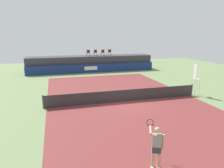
# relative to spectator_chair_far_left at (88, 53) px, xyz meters

# --- Properties ---
(ground_plane) EXTENTS (48.00, 48.00, 0.00)m
(ground_plane) POSITION_rel_spectator_chair_far_left_xyz_m (0.39, -12.06, -2.69)
(ground_plane) COLOR #6B7F51
(court_inner) EXTENTS (12.00, 22.00, 0.00)m
(court_inner) POSITION_rel_spectator_chair_far_left_xyz_m (0.39, -15.06, -2.69)
(court_inner) COLOR maroon
(court_inner) RESTS_ON ground
(sponsor_wall) EXTENTS (18.00, 0.22, 1.20)m
(sponsor_wall) POSITION_rel_spectator_chair_far_left_xyz_m (0.39, -1.57, -2.09)
(sponsor_wall) COLOR navy
(sponsor_wall) RESTS_ON ground
(spectator_platform) EXTENTS (18.00, 2.80, 2.20)m
(spectator_platform) POSITION_rel_spectator_chair_far_left_xyz_m (0.39, 0.24, -1.59)
(spectator_platform) COLOR #38383D
(spectator_platform) RESTS_ON ground
(spectator_chair_far_left) EXTENTS (0.45, 0.45, 0.89)m
(spectator_chair_far_left) POSITION_rel_spectator_chair_far_left_xyz_m (0.00, 0.00, 0.00)
(spectator_chair_far_left) COLOR #561919
(spectator_chair_far_left) RESTS_ON spectator_platform
(spectator_chair_left) EXTENTS (0.48, 0.48, 0.89)m
(spectator_chair_left) POSITION_rel_spectator_chair_far_left_xyz_m (1.08, 0.19, 0.00)
(spectator_chair_left) COLOR #561919
(spectator_chair_left) RESTS_ON spectator_platform
(spectator_chair_center) EXTENTS (0.46, 0.46, 0.89)m
(spectator_chair_center) POSITION_rel_spectator_chair_far_left_xyz_m (2.16, 0.02, 0.00)
(spectator_chair_center) COLOR #561919
(spectator_chair_center) RESTS_ON spectator_platform
(spectator_chair_right) EXTENTS (0.46, 0.46, 0.89)m
(spectator_chair_right) POSITION_rel_spectator_chair_far_left_xyz_m (3.29, 0.40, 0.00)
(spectator_chair_right) COLOR #561919
(spectator_chair_right) RESTS_ON spectator_platform
(umpire_chair) EXTENTS (0.51, 0.51, 2.76)m
(umpire_chair) POSITION_rel_spectator_chair_far_left_xyz_m (6.90, -15.05, -1.11)
(umpire_chair) COLOR white
(umpire_chair) RESTS_ON ground
(tennis_net) EXTENTS (12.40, 0.02, 0.95)m
(tennis_net) POSITION_rel_spectator_chair_far_left_xyz_m (0.39, -15.06, -2.22)
(tennis_net) COLOR #2D2D2D
(tennis_net) RESTS_ON ground
(net_post_near) EXTENTS (0.10, 0.10, 1.00)m
(net_post_near) POSITION_rel_spectator_chair_far_left_xyz_m (-5.81, -15.06, -2.19)
(net_post_near) COLOR #4C4C51
(net_post_near) RESTS_ON ground
(net_post_far) EXTENTS (0.10, 0.10, 1.00)m
(net_post_far) POSITION_rel_spectator_chair_far_left_xyz_m (6.59, -15.06, -2.19)
(net_post_far) COLOR #4C4C51
(net_post_far) RESTS_ON ground
(tennis_player) EXTENTS (0.60, 1.26, 1.77)m
(tennis_player) POSITION_rel_spectator_chair_far_left_xyz_m (-1.24, -23.49, -1.73)
(tennis_player) COLOR white
(tennis_player) RESTS_ON court_inner
(tennis_ball) EXTENTS (0.07, 0.07, 0.07)m
(tennis_ball) POSITION_rel_spectator_chair_far_left_xyz_m (1.45, -7.50, -2.66)
(tennis_ball) COLOR #D8EA33
(tennis_ball) RESTS_ON court_inner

